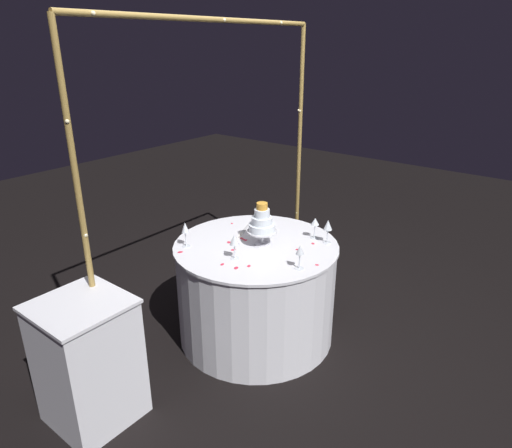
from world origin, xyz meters
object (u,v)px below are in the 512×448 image
object	(u,v)px
wine_glass_0	(260,208)
cake_knife	(244,231)
decorative_arch	(216,137)
wine_glass_3	(328,226)
wine_glass_5	(300,252)
wine_glass_1	(234,241)
wine_glass_2	(185,229)
tiered_cake	(262,223)
main_table	(256,291)
side_table	(89,362)
wine_glass_4	(315,223)

from	to	relation	value
wine_glass_0	cake_knife	distance (m)	0.30
decorative_arch	cake_knife	size ratio (longest dim) A/B	8.19
wine_glass_0	wine_glass_3	distance (m)	0.68
wine_glass_3	wine_glass_5	distance (m)	0.48
wine_glass_1	wine_glass_2	size ratio (longest dim) A/B	0.96
tiered_cake	decorative_arch	bearing A→B (deg)	93.80
main_table	wine_glass_2	xyz separation A→B (m)	(-0.34, 0.37, 0.53)
tiered_cake	cake_knife	distance (m)	0.32
wine_glass_5	wine_glass_1	bearing A→B (deg)	109.32
decorative_arch	wine_glass_3	distance (m)	1.04
wine_glass_5	wine_glass_3	bearing A→B (deg)	8.02
wine_glass_3	wine_glass_1	bearing A→B (deg)	150.00
wine_glass_3	wine_glass_5	size ratio (longest dim) A/B	1.08
wine_glass_1	wine_glass_2	distance (m)	0.41
wine_glass_1	wine_glass_3	size ratio (longest dim) A/B	1.00
main_table	wine_glass_5	world-z (taller)	wine_glass_5
side_table	wine_glass_5	distance (m)	1.45
main_table	wine_glass_3	bearing A→B (deg)	-48.59
wine_glass_0	cake_knife	size ratio (longest dim) A/B	0.51
decorative_arch	wine_glass_5	world-z (taller)	decorative_arch
main_table	side_table	size ratio (longest dim) A/B	1.51
wine_glass_1	wine_glass_4	size ratio (longest dim) A/B	1.11
tiered_cake	wine_glass_4	size ratio (longest dim) A/B	1.99
wine_glass_4	tiered_cake	bearing A→B (deg)	144.13
side_table	tiered_cake	bearing A→B (deg)	-12.48
decorative_arch	wine_glass_2	distance (m)	0.70
tiered_cake	wine_glass_5	bearing A→B (deg)	-109.97
decorative_arch	side_table	world-z (taller)	decorative_arch
wine_glass_1	cake_knife	bearing A→B (deg)	32.41
wine_glass_2	wine_glass_4	bearing A→B (deg)	-42.55
side_table	cake_knife	distance (m)	1.46
cake_knife	wine_glass_3	bearing A→B (deg)	-70.45
wine_glass_1	cake_knife	size ratio (longest dim) A/B	0.63
decorative_arch	wine_glass_2	size ratio (longest dim) A/B	12.40
decorative_arch	wine_glass_4	world-z (taller)	decorative_arch
tiered_cake	side_table	bearing A→B (deg)	167.52
tiered_cake	wine_glass_5	xyz separation A→B (m)	(-0.16, -0.43, -0.04)
main_table	wine_glass_3	distance (m)	0.74
side_table	wine_glass_1	xyz separation A→B (m)	(1.00, -0.29, 0.51)
main_table	wine_glass_5	bearing A→B (deg)	-105.49
main_table	wine_glass_3	size ratio (longest dim) A/B	6.77
side_table	tiered_cake	size ratio (longest dim) A/B	2.51
tiered_cake	wine_glass_0	world-z (taller)	tiered_cake
decorative_arch	main_table	size ratio (longest dim) A/B	1.91
decorative_arch	wine_glass_2	world-z (taller)	decorative_arch
wine_glass_2	cake_knife	bearing A→B (deg)	-17.57
tiered_cake	wine_glass_2	size ratio (longest dim) A/B	1.71
decorative_arch	wine_glass_5	size ratio (longest dim) A/B	13.95
main_table	wine_glass_4	world-z (taller)	wine_glass_4
side_table	wine_glass_4	xyz separation A→B (m)	(1.64, -0.53, 0.50)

